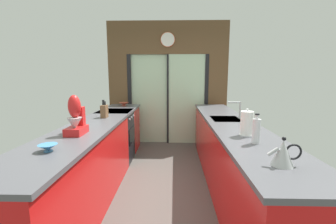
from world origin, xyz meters
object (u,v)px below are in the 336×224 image
paper_towel_roll (247,124)px  soap_bottle (256,131)px  knife_block (104,111)px  stand_mixer (76,119)px  oven_range (116,136)px  mixing_bowl_near (48,148)px  kettle (283,153)px  mixing_bowl_far (124,104)px

paper_towel_roll → soap_bottle: bearing=-90.0°
soap_bottle → paper_towel_roll: bearing=90.0°
knife_block → stand_mixer: stand_mixer is taller
oven_range → mixing_bowl_near: bearing=-89.5°
kettle → soap_bottle: 0.51m
oven_range → kettle: kettle is taller
knife_block → kettle: (1.78, -1.76, -0.01)m
mixing_bowl_far → kettle: (1.78, -3.07, 0.05)m
mixing_bowl_near → paper_towel_roll: size_ratio=0.54×
knife_block → kettle: knife_block is taller
oven_range → stand_mixer: stand_mixer is taller
mixing_bowl_near → paper_towel_roll: bearing=16.9°
oven_range → kettle: 3.07m
mixing_bowl_near → soap_bottle: size_ratio=0.55×
oven_range → stand_mixer: size_ratio=2.19×
mixing_bowl_far → knife_block: size_ratio=0.75×
oven_range → soap_bottle: 2.69m
stand_mixer → paper_towel_roll: 1.78m
paper_towel_roll → oven_range: bearing=137.8°
mixing_bowl_far → soap_bottle: (1.78, -2.56, 0.08)m
mixing_bowl_far → kettle: size_ratio=0.84×
soap_bottle → paper_towel_roll: (0.00, 0.28, 0.01)m
mixing_bowl_far → soap_bottle: size_ratio=0.71×
knife_block → stand_mixer: 0.97m
mixing_bowl_near → paper_towel_roll: paper_towel_roll is taller
oven_range → paper_towel_roll: 2.50m
kettle → oven_range: bearing=126.7°
knife_block → soap_bottle: (1.78, -1.25, 0.02)m
kettle → knife_block: bearing=135.3°
kettle → paper_towel_roll: paper_towel_roll is taller
oven_range → paper_towel_roll: bearing=-42.2°
mixing_bowl_far → paper_towel_roll: paper_towel_roll is taller
mixing_bowl_far → paper_towel_roll: 2.89m
paper_towel_roll → mixing_bowl_far: bearing=128.0°
mixing_bowl_far → soap_bottle: soap_bottle is taller
mixing_bowl_near → stand_mixer: (0.00, 0.55, 0.13)m
knife_block → soap_bottle: 2.18m
knife_block → soap_bottle: size_ratio=0.95×
oven_range → mixing_bowl_far: 0.82m
oven_range → mixing_bowl_far: bearing=88.4°
soap_bottle → mixing_bowl_near: bearing=-171.5°
mixing_bowl_near → stand_mixer: size_ratio=0.36×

